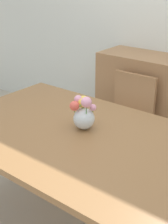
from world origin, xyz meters
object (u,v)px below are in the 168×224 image
chair_far (127,116)px  dresser (166,109)px  flower_vase (83,113)px  dining_table (75,142)px

chair_far → dresser: 0.46m
chair_far → dresser: size_ratio=0.64×
flower_vase → dining_table: bearing=-98.5°
chair_far → dresser: dresser is taller
dining_table → chair_far: (-0.14, 0.92, -0.18)m
flower_vase → chair_far: bearing=100.5°
dining_table → chair_far: bearing=98.9°
dresser → chair_far: bearing=-114.8°
dining_table → dresser: size_ratio=1.28×
dining_table → dresser: (0.05, 1.33, -0.20)m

